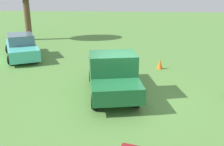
{
  "coord_description": "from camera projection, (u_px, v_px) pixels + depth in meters",
  "views": [
    {
      "loc": [
        -9.44,
        -0.21,
        4.26
      ],
      "look_at": [
        0.51,
        0.59,
        0.9
      ],
      "focal_mm": 40.51,
      "sensor_mm": 36.0,
      "label": 1
    }
  ],
  "objects": [
    {
      "name": "ground_plane",
      "position": [
        125.0,
        98.0,
        10.3
      ],
      "size": [
        80.0,
        80.0,
        0.0
      ],
      "primitive_type": "plane",
      "color": "#54843D"
    },
    {
      "name": "pickup_truck",
      "position": [
        112.0,
        73.0,
        10.42
      ],
      "size": [
        4.68,
        2.65,
        1.81
      ],
      "rotation": [
        0.0,
        0.0,
        0.19
      ],
      "color": "black",
      "rests_on": "ground_plane"
    },
    {
      "name": "sedan_far",
      "position": [
        22.0,
        47.0,
        16.14
      ],
      "size": [
        4.7,
        3.6,
        1.48
      ],
      "rotation": [
        0.0,
        0.0,
        3.63
      ],
      "color": "black",
      "rests_on": "ground_plane"
    },
    {
      "name": "traffic_cone",
      "position": [
        160.0,
        64.0,
        13.96
      ],
      "size": [
        0.32,
        0.32,
        0.55
      ],
      "primitive_type": "cone",
      "color": "orange",
      "rests_on": "ground_plane"
    }
  ]
}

